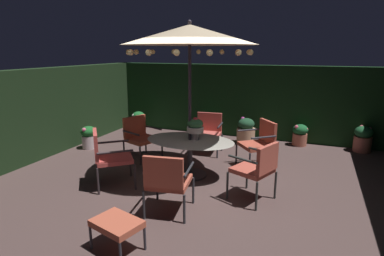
{
  "coord_description": "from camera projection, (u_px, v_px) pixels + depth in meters",
  "views": [
    {
      "loc": [
        1.89,
        -4.75,
        2.31
      ],
      "look_at": [
        -0.19,
        0.45,
        0.9
      ],
      "focal_mm": 29.05,
      "sensor_mm": 36.0,
      "label": 1
    }
  ],
  "objects": [
    {
      "name": "ground_plane",
      "position": [
        193.0,
        184.0,
        5.52
      ],
      "size": [
        7.59,
        7.32,
        0.02
      ],
      "primitive_type": "cube",
      "color": "#4E3A38"
    },
    {
      "name": "hedge_backdrop_rear",
      "position": [
        240.0,
        101.0,
        8.44
      ],
      "size": [
        7.59,
        0.3,
        1.93
      ],
      "primitive_type": "cube",
      "color": "#153217",
      "rests_on": "ground_plane"
    },
    {
      "name": "hedge_backdrop_left",
      "position": [
        34.0,
        115.0,
        6.6
      ],
      "size": [
        0.3,
        7.32,
        1.93
      ],
      "primitive_type": "cube",
      "color": "black",
      "rests_on": "ground_plane"
    },
    {
      "name": "patio_dining_table",
      "position": [
        190.0,
        147.0,
        5.76
      ],
      "size": [
        1.68,
        1.12,
        0.7
      ],
      "color": "#302F34",
      "rests_on": "ground_plane"
    },
    {
      "name": "patio_umbrella",
      "position": [
        190.0,
        35.0,
        5.28
      ],
      "size": [
        2.36,
        2.36,
        2.81
      ],
      "color": "#2F2934",
      "rests_on": "ground_plane"
    },
    {
      "name": "centerpiece_planter",
      "position": [
        195.0,
        127.0,
        5.69
      ],
      "size": [
        0.31,
        0.31,
        0.42
      ],
      "color": "beige",
      "rests_on": "patio_dining_table"
    },
    {
      "name": "patio_chair_north",
      "position": [
        140.0,
        135.0,
        6.72
      ],
      "size": [
        0.76,
        0.79,
        0.91
      ],
      "color": "#322C32",
      "rests_on": "ground_plane"
    },
    {
      "name": "patio_chair_northeast",
      "position": [
        108.0,
        154.0,
        5.31
      ],
      "size": [
        0.89,
        0.89,
        1.0
      ],
      "color": "#32292C",
      "rests_on": "ground_plane"
    },
    {
      "name": "patio_chair_east",
      "position": [
        167.0,
        179.0,
        4.37
      ],
      "size": [
        0.71,
        0.72,
        0.93
      ],
      "color": "#2A2A2F",
      "rests_on": "ground_plane"
    },
    {
      "name": "patio_chair_southeast",
      "position": [
        258.0,
        166.0,
        4.77
      ],
      "size": [
        0.74,
        0.74,
        0.95
      ],
      "color": "#2F3231",
      "rests_on": "ground_plane"
    },
    {
      "name": "patio_chair_south",
      "position": [
        260.0,
        141.0,
        6.2
      ],
      "size": [
        0.83,
        0.83,
        0.95
      ],
      "color": "#29292F",
      "rests_on": "ground_plane"
    },
    {
      "name": "patio_chair_southwest",
      "position": [
        208.0,
        130.0,
        7.14
      ],
      "size": [
        0.69,
        0.64,
        0.9
      ],
      "color": "#2B2D34",
      "rests_on": "ground_plane"
    },
    {
      "name": "ottoman_footrest",
      "position": [
        117.0,
        224.0,
        3.63
      ],
      "size": [
        0.65,
        0.53,
        0.38
      ],
      "color": "#2A2930",
      "rests_on": "ground_plane"
    },
    {
      "name": "potted_plant_back_center",
      "position": [
        300.0,
        134.0,
        7.69
      ],
      "size": [
        0.37,
        0.37,
        0.53
      ],
      "color": "#AE5F4B",
      "rests_on": "ground_plane"
    },
    {
      "name": "potted_plant_back_left",
      "position": [
        246.0,
        131.0,
        7.86
      ],
      "size": [
        0.46,
        0.46,
        0.65
      ],
      "color": "tan",
      "rests_on": "ground_plane"
    },
    {
      "name": "potted_plant_right_far",
      "position": [
        205.0,
        125.0,
        8.41
      ],
      "size": [
        0.52,
        0.52,
        0.63
      ],
      "color": "#86704F",
      "rests_on": "ground_plane"
    },
    {
      "name": "potted_plant_back_right",
      "position": [
        363.0,
        138.0,
        7.2
      ],
      "size": [
        0.4,
        0.4,
        0.61
      ],
      "color": "#AC5C4F",
      "rests_on": "ground_plane"
    },
    {
      "name": "potted_plant_left_far",
      "position": [
        89.0,
        136.0,
        7.46
      ],
      "size": [
        0.37,
        0.39,
        0.55
      ],
      "color": "beige",
      "rests_on": "ground_plane"
    },
    {
      "name": "potted_plant_front_corner",
      "position": [
        139.0,
        121.0,
        9.03
      ],
      "size": [
        0.36,
        0.36,
        0.58
      ],
      "color": "silver",
      "rests_on": "ground_plane"
    }
  ]
}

